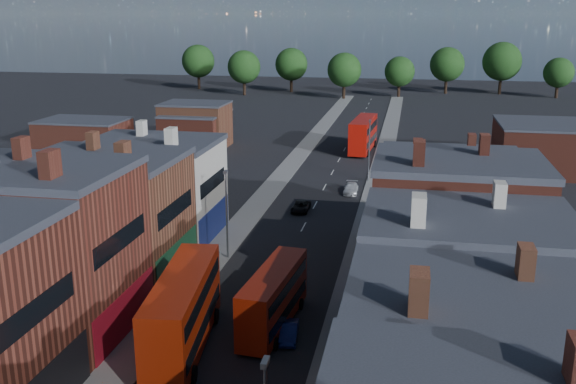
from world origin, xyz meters
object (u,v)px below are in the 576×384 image
at_px(bus_0, 183,311).
at_px(bus_1, 273,297).
at_px(car_3, 351,188).
at_px(bus_2, 363,134).
at_px(car_1, 289,332).
at_px(car_2, 301,207).

xyz_separation_m(bus_0, bus_1, (5.03, 4.26, -0.53)).
bearing_deg(bus_1, car_3, 92.33).
bearing_deg(car_3, bus_2, 89.79).
bearing_deg(bus_2, car_1, -86.00).
xyz_separation_m(bus_1, car_3, (1.96, 35.75, -1.66)).
bearing_deg(car_1, car_2, 92.03).
distance_m(bus_1, car_1, 2.73).
relative_size(bus_2, car_1, 3.80).
xyz_separation_m(bus_1, car_2, (-2.78, 27.18, -1.71)).
bearing_deg(bus_2, bus_1, -87.32).
xyz_separation_m(bus_0, bus_2, (6.44, 65.15, 0.07)).
distance_m(bus_1, car_2, 27.37).
bearing_deg(car_1, bus_1, 125.11).
bearing_deg(bus_0, car_2, 78.70).
height_order(bus_2, car_3, bus_2).
relative_size(bus_1, car_2, 2.51).
relative_size(bus_0, car_3, 2.97).
relative_size(bus_2, car_2, 3.16).
bearing_deg(car_1, car_3, 82.90).
bearing_deg(car_1, bus_2, 83.74).
relative_size(bus_2, car_3, 3.03).
height_order(bus_1, bus_2, bus_2).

